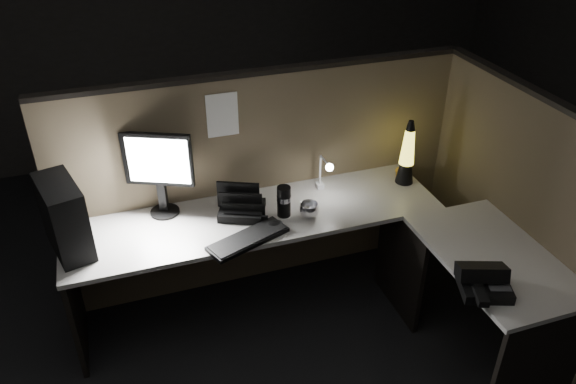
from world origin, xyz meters
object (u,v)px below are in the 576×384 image
object	(u,v)px
pc_tower	(64,217)
monitor	(159,166)
lava_lamp	(407,157)
desk_phone	(483,281)
keyboard	(248,239)

from	to	relation	value
pc_tower	monitor	world-z (taller)	monitor
lava_lamp	desk_phone	world-z (taller)	lava_lamp
desk_phone	keyboard	bearing A→B (deg)	162.26
pc_tower	desk_phone	xyz separation A→B (m)	(1.98, -1.03, -0.15)
monitor	keyboard	distance (m)	0.69
monitor	desk_phone	distance (m)	1.91
pc_tower	desk_phone	size ratio (longest dim) A/B	1.39
keyboard	desk_phone	bearing A→B (deg)	-58.28
pc_tower	desk_phone	world-z (taller)	pc_tower
monitor	desk_phone	bearing A→B (deg)	-16.20
pc_tower	monitor	xyz separation A→B (m)	(0.55, 0.20, 0.11)
monitor	lava_lamp	size ratio (longest dim) A/B	1.19
pc_tower	monitor	size ratio (longest dim) A/B	0.79
desk_phone	lava_lamp	bearing A→B (deg)	101.89
pc_tower	monitor	distance (m)	0.60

